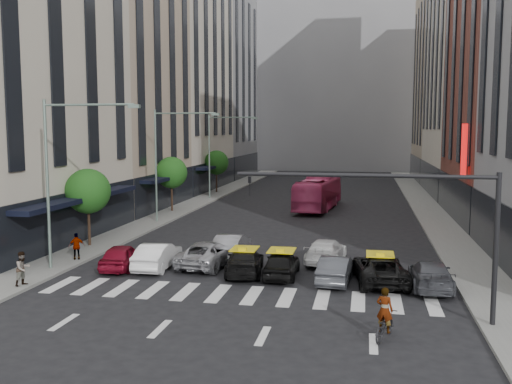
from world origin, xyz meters
The scene contains 34 objects.
ground centered at (0.00, 0.00, 0.00)m, with size 160.00×160.00×0.00m, color black.
sidewalk_left centered at (-11.50, 30.00, 0.07)m, with size 3.00×96.00×0.15m, color slate.
sidewalk_right centered at (11.50, 30.00, 0.07)m, with size 3.00×96.00×0.15m, color slate.
building_left_a centered at (-17.00, 11.00, 14.00)m, with size 8.00×18.00×28.00m, color beige.
building_left_b centered at (-17.00, 28.00, 12.00)m, with size 8.00×16.00×24.00m, color tan.
building_left_c centered at (-17.00, 46.00, 18.00)m, with size 8.00×20.00×36.00m, color beige.
building_left_d centered at (-17.00, 65.00, 15.00)m, with size 8.00×18.00×30.00m, color gray.
building_right_b centered at (17.00, 27.00, 13.00)m, with size 8.00×18.00×26.00m, color brown.
building_right_c centered at (17.00, 46.00, 20.00)m, with size 8.00×20.00×40.00m, color beige.
building_right_d centered at (17.00, 65.00, 14.00)m, with size 8.00×18.00×28.00m, color tan.
building_far centered at (0.00, 85.00, 18.00)m, with size 30.00×10.00×36.00m, color gray.
tree_near centered at (-11.80, 10.00, 3.65)m, with size 2.88×2.88×4.95m.
tree_mid centered at (-11.80, 26.00, 3.65)m, with size 2.88×2.88×4.95m.
tree_far centered at (-11.80, 42.00, 3.65)m, with size 2.88×2.88×4.95m.
streetlamp_near centered at (-10.04, 4.00, 5.90)m, with size 5.38×0.25×9.00m.
streetlamp_mid centered at (-10.04, 20.00, 5.90)m, with size 5.38×0.25×9.00m.
streetlamp_far centered at (-10.04, 36.00, 5.90)m, with size 5.38×0.25×9.00m.
traffic_signal centered at (7.69, -1.00, 4.47)m, with size 10.10×0.20×6.00m.
liberty_sign centered at (12.60, 20.00, 6.00)m, with size 0.30×0.70×4.00m.
car_red centered at (-7.40, 5.10, 0.69)m, with size 1.62×4.02×1.37m, color maroon.
car_white_front centered at (-5.47, 5.50, 0.72)m, with size 1.52×4.37×1.44m, color white.
car_silver centered at (-2.90, 6.57, 0.70)m, with size 2.33×5.06×1.41m, color #A3A3A8.
taxi_left centered at (-0.55, 5.22, 0.67)m, with size 1.87×4.60×1.34m, color black.
taxi_center centered at (1.45, 4.99, 0.69)m, with size 1.63×4.05×1.38m, color black.
car_grey_mid centered at (4.24, 4.48, 0.68)m, with size 1.43×4.11×1.35m, color #3D4045.
taxi_right centered at (6.39, 4.80, 0.71)m, with size 2.37×5.14×1.43m, color black.
car_grey_curb centered at (8.77, 4.24, 0.67)m, with size 1.89×4.64×1.35m, color #46484F.
car_row2_left centered at (-2.09, 8.79, 0.73)m, with size 1.55×4.45×1.47m, color gray.
car_row2_right centered at (3.47, 8.68, 0.68)m, with size 1.89×4.66×1.35m, color white.
bus centered at (1.24, 30.38, 1.56)m, with size 2.62×11.18×3.11m, color #CF3C72.
motorcycle centered at (6.38, -2.94, 0.49)m, with size 0.65×1.86×0.98m, color black.
rider centered at (6.38, -2.94, 1.81)m, with size 0.61×0.40×1.67m, color gray.
pedestrian_near centered at (-10.40, 0.57, 0.97)m, with size 0.80×0.62×1.64m, color gray.
pedestrian_far centered at (-10.56, 6.06, 0.92)m, with size 0.90×0.38×1.54m, color gray.
Camera 1 is at (5.58, -23.49, 7.59)m, focal length 40.00 mm.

